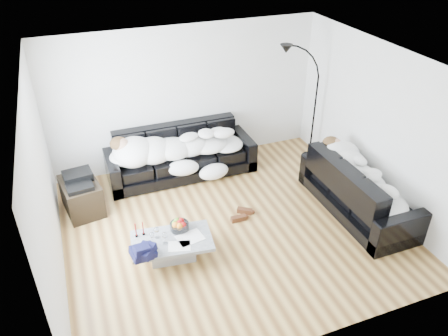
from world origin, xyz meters
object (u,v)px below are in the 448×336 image
object	(u,v)px
candle_left	(136,230)
candle_right	(143,229)
coffee_table	(172,248)
wine_glass_b	(152,238)
av_cabinet	(82,196)
shoes	(241,215)
fruit_bowl	(179,225)
wine_glass_a	(157,232)
sleeper_right	(362,177)
stereo	(78,179)
sofa_back	(181,153)
wine_glass_c	(165,238)
sleeper_back	(181,144)
sofa_right	(360,188)
floor_lamp	(315,109)

from	to	relation	value
candle_left	candle_right	distance (m)	0.10
coffee_table	wine_glass_b	size ratio (longest dim) A/B	6.26
av_cabinet	shoes	bearing A→B (deg)	-34.21
coffee_table	candle_left	size ratio (longest dim) A/B	4.92
fruit_bowl	wine_glass_a	xyz separation A→B (m)	(-0.35, -0.06, 0.01)
sleeper_right	shoes	size ratio (longest dim) A/B	4.51
wine_glass_b	wine_glass_a	bearing A→B (deg)	45.85
wine_glass_a	candle_right	bearing A→B (deg)	141.44
sleeper_right	stereo	xyz separation A→B (m)	(-4.18, 1.60, -0.04)
av_cabinet	sofa_back	bearing A→B (deg)	6.66
fruit_bowl	wine_glass_c	world-z (taller)	wine_glass_c
sleeper_back	fruit_bowl	bearing A→B (deg)	-107.10
sleeper_back	candle_left	xyz separation A→B (m)	(-1.19, -1.83, -0.21)
wine_glass_b	stereo	xyz separation A→B (m)	(-0.81, 1.58, 0.19)
wine_glass_a	sleeper_back	bearing A→B (deg)	64.60
wine_glass_a	stereo	xyz separation A→B (m)	(-0.89, 1.49, 0.19)
wine_glass_b	candle_right	size ratio (longest dim) A/B	0.83
wine_glass_c	av_cabinet	size ratio (longest dim) A/B	0.24
wine_glass_c	fruit_bowl	bearing A→B (deg)	39.37
sofa_right	sleeper_back	world-z (taller)	sofa_right
fruit_bowl	candle_right	world-z (taller)	candle_right
wine_glass_c	sleeper_right	bearing A→B (deg)	0.87
shoes	floor_lamp	world-z (taller)	floor_lamp
coffee_table	wine_glass_c	size ratio (longest dim) A/B	5.87
sleeper_right	av_cabinet	distance (m)	4.49
coffee_table	wine_glass_a	size ratio (longest dim) A/B	6.07
sofa_back	sleeper_right	bearing A→B (deg)	-41.85
sofa_back	stereo	world-z (taller)	sofa_back
sofa_back	candle_left	distance (m)	2.23
sleeper_right	shoes	xyz separation A→B (m)	(-1.83, 0.50, -0.60)
sofa_back	sleeper_back	xyz separation A→B (m)	(0.00, -0.05, 0.21)
sleeper_back	candle_left	distance (m)	2.20
sleeper_right	coffee_table	xyz separation A→B (m)	(-3.11, -0.00, -0.49)
fruit_bowl	wine_glass_a	size ratio (longest dim) A/B	1.48
wine_glass_a	candle_right	xyz separation A→B (m)	(-0.16, 0.13, 0.02)
candle_left	coffee_table	bearing A→B (deg)	-27.80
wine_glass_c	shoes	distance (m)	1.53
wine_glass_a	wine_glass_c	world-z (taller)	wine_glass_c
sleeper_back	shoes	bearing A→B (deg)	-71.42
av_cabinet	coffee_table	bearing A→B (deg)	-65.23
candle_left	av_cabinet	world-z (taller)	candle_left
candle_left	shoes	distance (m)	1.78
sofa_back	candle_right	distance (m)	2.17
sofa_right	wine_glass_a	world-z (taller)	sofa_right
candle_right	av_cabinet	xyz separation A→B (m)	(-0.73, 1.36, -0.16)
wine_glass_a	shoes	xyz separation A→B (m)	(1.45, 0.39, -0.37)
wine_glass_c	candle_right	xyz separation A→B (m)	(-0.24, 0.29, 0.01)
shoes	wine_glass_c	bearing A→B (deg)	-145.37
wine_glass_b	candle_left	world-z (taller)	candle_left
candle_right	stereo	world-z (taller)	stereo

